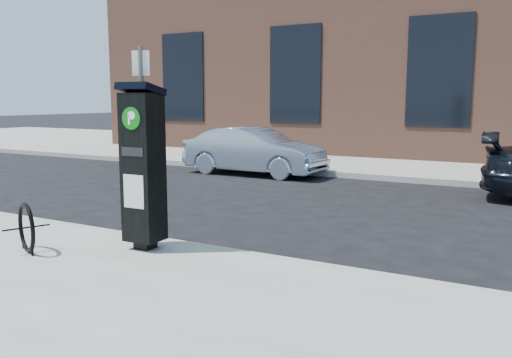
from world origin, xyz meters
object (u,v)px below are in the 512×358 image
Objects in this scene: car_silver at (254,151)px; bike_rack at (26,228)px; sign_pole at (143,150)px; parking_kiosk at (143,165)px.

bike_rack is at bearing -169.31° from car_silver.
sign_pole is 0.65× the size of car_silver.
car_silver is (-1.58, 8.82, 0.20)m from bike_rack.
parking_kiosk is at bearing 60.21° from bike_rack.
parking_kiosk is at bearing -160.01° from car_silver.
sign_pole reaches higher than bike_rack.
parking_kiosk is 3.29× the size of bike_rack.
sign_pole is 1.82m from bike_rack.
sign_pole is at bearing -160.09° from car_silver.
bike_rack is (-1.19, -0.96, -0.99)m from sign_pole.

